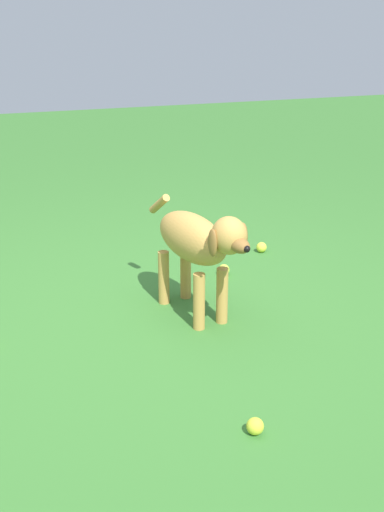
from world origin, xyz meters
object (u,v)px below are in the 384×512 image
Objects in this scene: dog at (198,242)px; tennis_ball_0 at (261,247)px; tennis_ball_2 at (255,426)px; tennis_ball_3 at (224,270)px.

dog reaches higher than tennis_ball_0.
tennis_ball_2 and tennis_ball_3 have the same top height.
tennis_ball_2 is 1.53m from tennis_ball_3.
tennis_ball_2 is (0.13, 1.00, -0.36)m from dog.
tennis_ball_2 is 1.00× the size of tennis_ball_3.
tennis_ball_0 is at bearing -115.25° from tennis_ball_2.
dog is 13.25× the size of tennis_ball_2.
dog is 1.08m from tennis_ball_2.
tennis_ball_0 is at bearing 124.15° from dog.
dog reaches higher than tennis_ball_3.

